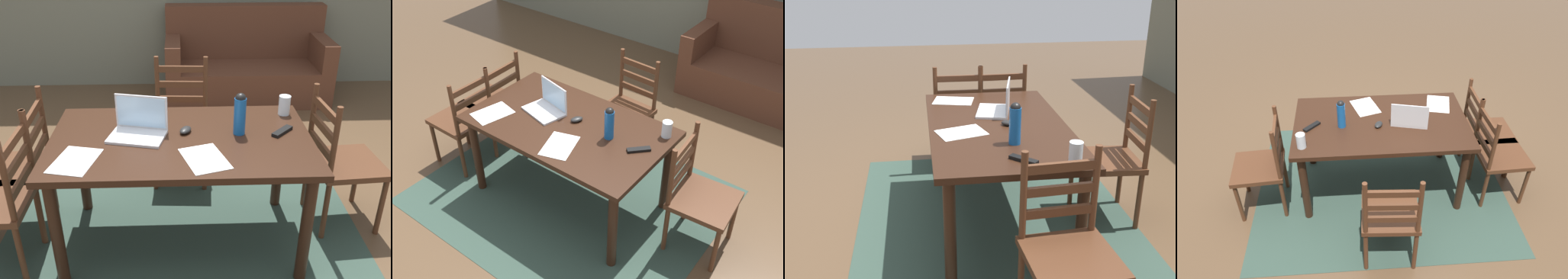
% 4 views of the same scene
% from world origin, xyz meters
% --- Properties ---
extents(ground_plane, '(14.00, 14.00, 0.00)m').
position_xyz_m(ground_plane, '(0.00, 0.00, 0.00)').
color(ground_plane, brown).
extents(area_rug, '(2.40, 1.98, 0.01)m').
position_xyz_m(area_rug, '(0.00, 0.00, 0.00)').
color(area_rug, '#2D4238').
rests_on(area_rug, ground).
extents(dining_table, '(1.54, 0.91, 0.76)m').
position_xyz_m(dining_table, '(0.00, 0.00, 0.66)').
color(dining_table, black).
rests_on(dining_table, ground).
extents(chair_left_near, '(0.44, 0.44, 0.95)m').
position_xyz_m(chair_left_near, '(-1.06, -0.18, 0.46)').
color(chair_left_near, '#4C2B19').
rests_on(chair_left_near, ground).
extents(chair_left_far, '(0.46, 0.46, 0.95)m').
position_xyz_m(chair_left_far, '(-1.06, 0.18, 0.46)').
color(chair_left_far, '#4C2B19').
rests_on(chair_left_far, ground).
extents(chair_right_far, '(0.47, 0.47, 0.95)m').
position_xyz_m(chair_right_far, '(1.06, 0.18, 0.46)').
color(chair_right_far, '#4C2B19').
rests_on(chair_right_far, ground).
extents(chair_far_head, '(0.47, 0.47, 0.95)m').
position_xyz_m(chair_far_head, '(0.00, 0.83, 0.46)').
color(chair_far_head, '#4C2B19').
rests_on(chair_far_head, ground).
extents(laptop, '(0.36, 0.29, 0.23)m').
position_xyz_m(laptop, '(-0.25, 0.05, 0.82)').
color(laptop, silver).
rests_on(laptop, dining_table).
extents(water_bottle, '(0.07, 0.07, 0.26)m').
position_xyz_m(water_bottle, '(0.35, 0.05, 0.89)').
color(water_bottle, '#145199').
rests_on(water_bottle, dining_table).
extents(drinking_glass, '(0.08, 0.08, 0.13)m').
position_xyz_m(drinking_glass, '(0.68, 0.32, 0.82)').
color(drinking_glass, silver).
rests_on(drinking_glass, dining_table).
extents(computer_mouse, '(0.10, 0.12, 0.03)m').
position_xyz_m(computer_mouse, '(0.03, 0.07, 0.78)').
color(computer_mouse, black).
rests_on(computer_mouse, dining_table).
extents(tv_remote, '(0.15, 0.15, 0.02)m').
position_xyz_m(tv_remote, '(0.61, 0.04, 0.77)').
color(tv_remote, black).
rests_on(tv_remote, dining_table).
extents(paper_stack_left, '(0.27, 0.34, 0.00)m').
position_xyz_m(paper_stack_left, '(-0.57, -0.25, 0.76)').
color(paper_stack_left, white).
rests_on(paper_stack_left, dining_table).
extents(paper_stack_right, '(0.29, 0.35, 0.00)m').
position_xyz_m(paper_stack_right, '(0.13, -0.25, 0.76)').
color(paper_stack_right, white).
rests_on(paper_stack_right, dining_table).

